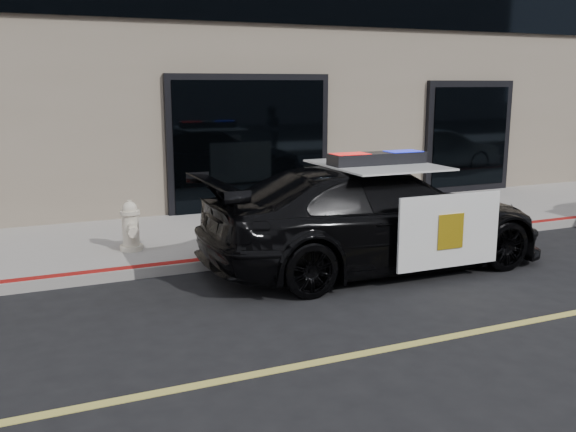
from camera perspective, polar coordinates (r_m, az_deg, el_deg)
name	(u,v)px	position (r m, az deg, el deg)	size (l,w,h in m)	color
ground	(542,319)	(8.10, 21.66, -8.53)	(120.00, 120.00, 0.00)	black
sidewalk_n	(332,224)	(12.16, 3.94, -0.72)	(60.00, 3.50, 0.15)	gray
police_car	(376,216)	(9.52, 7.80, -0.02)	(2.45, 5.28, 1.72)	black
fire_hydrant	(131,227)	(10.17, -13.81, -0.95)	(0.36, 0.49, 0.79)	beige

